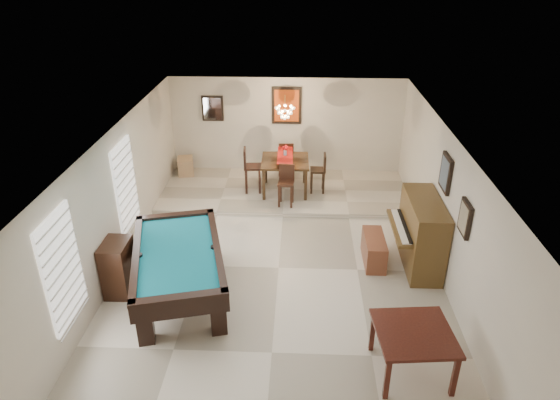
# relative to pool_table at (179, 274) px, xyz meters

# --- Properties ---
(ground_plane) EXTENTS (6.00, 9.00, 0.02)m
(ground_plane) POSITION_rel_pool_table_xyz_m (1.67, 0.91, -0.46)
(ground_plane) COLOR beige
(wall_back) EXTENTS (6.00, 0.04, 2.60)m
(wall_back) POSITION_rel_pool_table_xyz_m (1.67, 5.41, 0.85)
(wall_back) COLOR silver
(wall_back) RESTS_ON ground_plane
(wall_left) EXTENTS (0.04, 9.00, 2.60)m
(wall_left) POSITION_rel_pool_table_xyz_m (-1.33, 0.91, 0.85)
(wall_left) COLOR silver
(wall_left) RESTS_ON ground_plane
(wall_right) EXTENTS (0.04, 9.00, 2.60)m
(wall_right) POSITION_rel_pool_table_xyz_m (4.67, 0.91, 0.85)
(wall_right) COLOR silver
(wall_right) RESTS_ON ground_plane
(ceiling) EXTENTS (6.00, 9.00, 0.04)m
(ceiling) POSITION_rel_pool_table_xyz_m (1.67, 0.91, 2.15)
(ceiling) COLOR white
(ceiling) RESTS_ON wall_back
(dining_step) EXTENTS (6.00, 2.50, 0.12)m
(dining_step) POSITION_rel_pool_table_xyz_m (1.67, 4.16, -0.39)
(dining_step) COLOR beige
(dining_step) RESTS_ON ground_plane
(window_left_front) EXTENTS (0.06, 1.00, 1.70)m
(window_left_front) POSITION_rel_pool_table_xyz_m (-1.30, -1.29, 0.95)
(window_left_front) COLOR white
(window_left_front) RESTS_ON wall_left
(window_left_rear) EXTENTS (0.06, 1.00, 1.70)m
(window_left_rear) POSITION_rel_pool_table_xyz_m (-1.30, 1.51, 0.95)
(window_left_rear) COLOR white
(window_left_rear) RESTS_ON wall_left
(pool_table) EXTENTS (2.07, 2.96, 0.89)m
(pool_table) POSITION_rel_pool_table_xyz_m (0.00, 0.00, 0.00)
(pool_table) COLOR black
(pool_table) RESTS_ON ground_plane
(square_table) EXTENTS (1.15, 1.15, 0.73)m
(square_table) POSITION_rel_pool_table_xyz_m (3.67, -1.61, -0.08)
(square_table) COLOR #36130D
(square_table) RESTS_ON ground_plane
(upright_piano) EXTENTS (0.91, 1.62, 1.35)m
(upright_piano) POSITION_rel_pool_table_xyz_m (4.20, 1.18, 0.23)
(upright_piano) COLOR brown
(upright_piano) RESTS_ON ground_plane
(piano_bench) EXTENTS (0.38, 0.97, 0.54)m
(piano_bench) POSITION_rel_pool_table_xyz_m (3.50, 1.21, -0.18)
(piano_bench) COLOR brown
(piano_bench) RESTS_ON ground_plane
(apothecary_chest) EXTENTS (0.44, 0.66, 0.99)m
(apothecary_chest) POSITION_rel_pool_table_xyz_m (-1.09, 0.08, 0.05)
(apothecary_chest) COLOR black
(apothecary_chest) RESTS_ON ground_plane
(dining_table) EXTENTS (1.16, 1.16, 0.93)m
(dining_table) POSITION_rel_pool_table_xyz_m (1.68, 4.07, 0.14)
(dining_table) COLOR black
(dining_table) RESTS_ON dining_step
(flower_vase) EXTENTS (0.19, 0.19, 0.26)m
(flower_vase) POSITION_rel_pool_table_xyz_m (1.68, 4.07, 0.74)
(flower_vase) COLOR red
(flower_vase) RESTS_ON dining_table
(dining_chair_south) EXTENTS (0.38, 0.38, 0.95)m
(dining_chair_south) POSITION_rel_pool_table_xyz_m (1.73, 3.33, 0.15)
(dining_chair_south) COLOR black
(dining_chair_south) RESTS_ON dining_step
(dining_chair_north) EXTENTS (0.40, 0.40, 1.01)m
(dining_chair_north) POSITION_rel_pool_table_xyz_m (1.67, 4.83, 0.18)
(dining_chair_north) COLOR black
(dining_chair_north) RESTS_ON dining_step
(dining_chair_west) EXTENTS (0.44, 0.44, 1.10)m
(dining_chair_west) POSITION_rel_pool_table_xyz_m (0.90, 4.05, 0.22)
(dining_chair_west) COLOR black
(dining_chair_west) RESTS_ON dining_step
(dining_chair_east) EXTENTS (0.36, 0.36, 0.97)m
(dining_chair_east) POSITION_rel_pool_table_xyz_m (2.47, 4.09, 0.16)
(dining_chair_east) COLOR black
(dining_chair_east) RESTS_ON dining_step
(corner_bench) EXTENTS (0.49, 0.57, 0.44)m
(corner_bench) POSITION_rel_pool_table_xyz_m (-0.97, 4.99, -0.10)
(corner_bench) COLOR tan
(corner_bench) RESTS_ON dining_step
(chandelier) EXTENTS (0.44, 0.44, 0.60)m
(chandelier) POSITION_rel_pool_table_xyz_m (1.67, 4.11, 1.75)
(chandelier) COLOR #FFE5B2
(chandelier) RESTS_ON ceiling
(back_painting) EXTENTS (0.75, 0.06, 0.95)m
(back_painting) POSITION_rel_pool_table_xyz_m (1.67, 5.37, 1.45)
(back_painting) COLOR #D84C14
(back_painting) RESTS_ON wall_back
(back_mirror) EXTENTS (0.55, 0.06, 0.65)m
(back_mirror) POSITION_rel_pool_table_xyz_m (-0.23, 5.37, 1.35)
(back_mirror) COLOR white
(back_mirror) RESTS_ON wall_back
(right_picture_upper) EXTENTS (0.06, 0.55, 0.65)m
(right_picture_upper) POSITION_rel_pool_table_xyz_m (4.63, 1.21, 1.45)
(right_picture_upper) COLOR slate
(right_picture_upper) RESTS_ON wall_right
(right_picture_lower) EXTENTS (0.06, 0.45, 0.55)m
(right_picture_lower) POSITION_rel_pool_table_xyz_m (4.63, -0.09, 1.25)
(right_picture_lower) COLOR gray
(right_picture_lower) RESTS_ON wall_right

